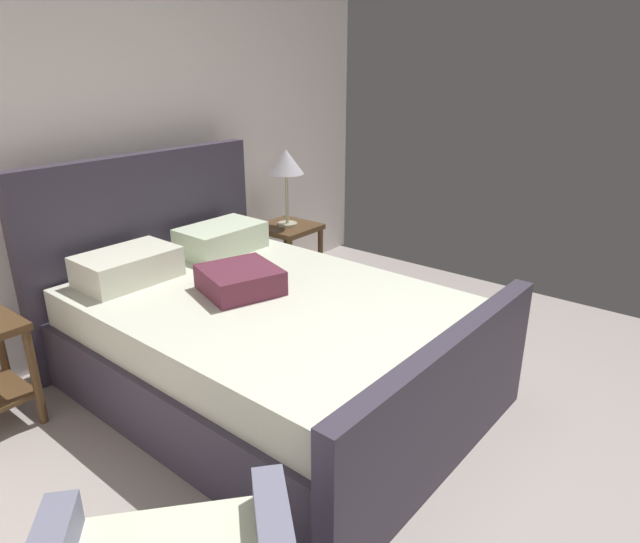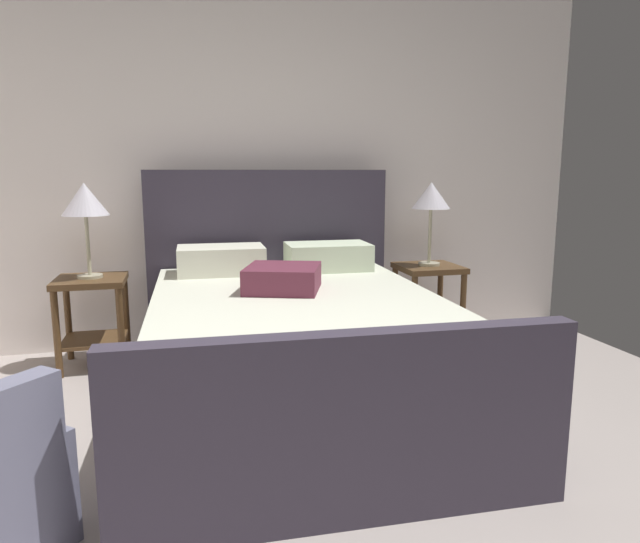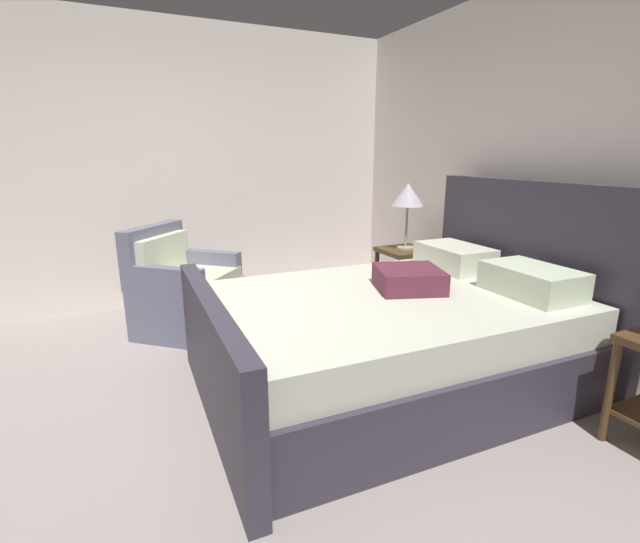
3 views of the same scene
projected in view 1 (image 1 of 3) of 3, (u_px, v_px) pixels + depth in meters
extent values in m
cube|color=#A49993|center=(515.00, 502.00, 2.52)|extent=(4.90, 5.59, 0.02)
cube|color=white|center=(115.00, 141.00, 3.70)|extent=(5.02, 0.12, 2.70)
cube|color=#393241|center=(269.00, 362.00, 3.28)|extent=(1.65, 2.18, 0.40)
cube|color=#393241|center=(149.00, 250.00, 3.79)|extent=(1.73, 0.14, 1.30)
cube|color=#393241|center=(443.00, 410.00, 2.55)|extent=(1.73, 0.14, 0.73)
cube|color=silver|center=(267.00, 314.00, 3.17)|extent=(1.57, 2.12, 0.22)
cube|color=silver|center=(128.00, 266.00, 3.31)|extent=(0.57, 0.37, 0.18)
cube|color=silver|center=(221.00, 238.00, 3.83)|extent=(0.57, 0.37, 0.18)
cube|color=brown|center=(240.00, 280.00, 3.17)|extent=(0.51, 0.51, 0.14)
cube|color=#51371E|center=(287.00, 228.00, 4.53)|extent=(0.44, 0.44, 0.04)
cube|color=#51371E|center=(288.00, 274.00, 4.67)|extent=(0.40, 0.40, 0.02)
cylinder|color=#51371E|center=(290.00, 274.00, 4.39)|extent=(0.04, 0.04, 0.56)
cylinder|color=#51371E|center=(320.00, 261.00, 4.66)|extent=(0.04, 0.04, 0.56)
cylinder|color=#51371E|center=(256.00, 264.00, 4.61)|extent=(0.04, 0.04, 0.56)
cylinder|color=#51371E|center=(286.00, 252.00, 4.88)|extent=(0.04, 0.04, 0.56)
cylinder|color=#B7B293|center=(287.00, 224.00, 4.52)|extent=(0.16, 0.16, 0.02)
cylinder|color=#B7B293|center=(287.00, 199.00, 4.44)|extent=(0.02, 0.02, 0.40)
cone|color=silver|center=(286.00, 161.00, 4.34)|extent=(0.28, 0.28, 0.19)
cylinder|color=#51371E|center=(35.00, 377.00, 2.97)|extent=(0.04, 0.04, 0.56)
cylinder|color=#51371E|center=(3.00, 355.00, 3.19)|extent=(0.04, 0.04, 0.56)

